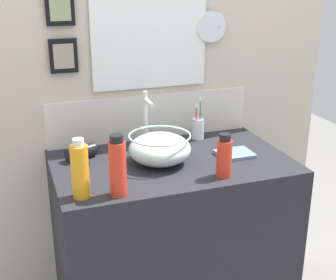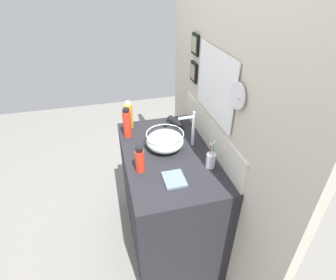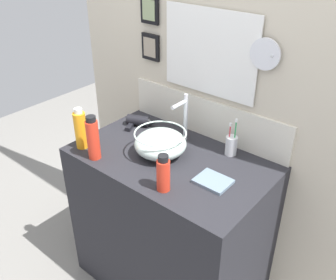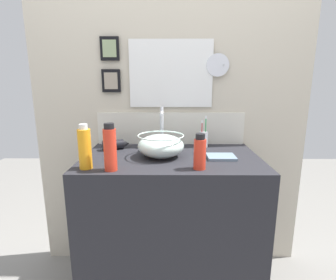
{
  "view_description": "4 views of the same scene",
  "coord_description": "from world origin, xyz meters",
  "views": [
    {
      "loc": [
        -0.66,
        -1.82,
        1.73
      ],
      "look_at": [
        -0.02,
        0.0,
        1.03
      ],
      "focal_mm": 50.0,
      "sensor_mm": 36.0,
      "label": 1
    },
    {
      "loc": [
        1.49,
        -0.39,
        2.05
      ],
      "look_at": [
        -0.02,
        0.0,
        1.03
      ],
      "focal_mm": 28.0,
      "sensor_mm": 36.0,
      "label": 2
    },
    {
      "loc": [
        1.04,
        -1.28,
        2.0
      ],
      "look_at": [
        -0.02,
        0.0,
        1.03
      ],
      "focal_mm": 40.0,
      "sensor_mm": 36.0,
      "label": 3
    },
    {
      "loc": [
        -0.01,
        -1.51,
        1.38
      ],
      "look_at": [
        -0.02,
        0.0,
        1.03
      ],
      "focal_mm": 28.0,
      "sensor_mm": 36.0,
      "label": 4
    }
  ],
  "objects": [
    {
      "name": "toothbrush_cup",
      "position": [
        0.22,
        0.23,
        0.99
      ],
      "size": [
        0.06,
        0.06,
        0.21
      ],
      "color": "silver",
      "rests_on": "vanity_counter"
    },
    {
      "name": "shampoo_bottle",
      "position": [
        -0.44,
        -0.22,
        1.04
      ],
      "size": [
        0.07,
        0.07,
        0.23
      ],
      "color": "orange",
      "rests_on": "vanity_counter"
    },
    {
      "name": "vanity_counter",
      "position": [
        0.0,
        0.0,
        0.47
      ],
      "size": [
        1.05,
        0.64,
        0.93
      ],
      "primitive_type": "cube",
      "color": "#232328",
      "rests_on": "ground"
    },
    {
      "name": "faucet",
      "position": [
        -0.06,
        0.19,
        1.09
      ],
      "size": [
        0.02,
        0.13,
        0.28
      ],
      "color": "silver",
      "rests_on": "vanity_counter"
    },
    {
      "name": "hand_towel",
      "position": [
        0.29,
        -0.04,
        0.94
      ],
      "size": [
        0.16,
        0.13,
        0.02
      ],
      "primitive_type": "cube",
      "color": "slate",
      "rests_on": "vanity_counter"
    },
    {
      "name": "hair_drier",
      "position": [
        -0.37,
        0.15,
        0.96
      ],
      "size": [
        0.19,
        0.18,
        0.06
      ],
      "color": "black",
      "rests_on": "vanity_counter"
    },
    {
      "name": "ground_plane",
      "position": [
        0.0,
        0.0,
        0.0
      ],
      "size": [
        6.0,
        6.0,
        0.0
      ],
      "primitive_type": "plane",
      "color": "gray"
    },
    {
      "name": "soap_dispenser",
      "position": [
        -0.31,
        -0.25,
        1.05
      ],
      "size": [
        0.06,
        0.06,
        0.24
      ],
      "color": "red",
      "rests_on": "vanity_counter"
    },
    {
      "name": "back_panel",
      "position": [
        -0.0,
        0.35,
        1.23
      ],
      "size": [
        1.93,
        0.1,
        2.47
      ],
      "color": "beige",
      "rests_on": "ground"
    },
    {
      "name": "glass_bowl_sink",
      "position": [
        -0.06,
        -0.01,
        1.0
      ],
      "size": [
        0.27,
        0.27,
        0.13
      ],
      "color": "silver",
      "rests_on": "vanity_counter"
    },
    {
      "name": "lotion_bottle",
      "position": [
        0.15,
        -0.23,
        1.02
      ],
      "size": [
        0.06,
        0.06,
        0.19
      ],
      "color": "red",
      "rests_on": "vanity_counter"
    }
  ]
}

